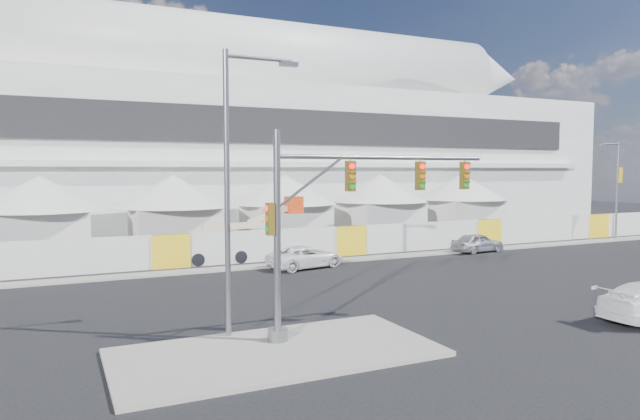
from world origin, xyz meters
name	(u,v)px	position (x,y,z in m)	size (l,w,h in m)	color
ground	(389,313)	(0.00, 0.00, 0.00)	(160.00, 160.00, 0.00)	black
median_island	(276,352)	(-6.00, -3.00, 0.07)	(10.00, 5.00, 0.15)	gray
far_curb	(527,246)	(20.00, 12.50, 0.06)	(80.00, 1.20, 0.12)	gray
stadium	(258,137)	(8.71, 41.50, 9.45)	(80.00, 24.80, 21.98)	silver
tent_row	(232,204)	(0.50, 24.00, 3.15)	(53.40, 8.40, 5.40)	silver
hoarding_fence	(351,241)	(6.00, 14.50, 1.00)	(70.00, 0.25, 2.00)	silver
scaffold_tower	(542,168)	(46.00, 36.00, 6.00)	(4.40, 4.40, 12.00)	#595B60
sedan_silver	(477,243)	(14.72, 11.91, 0.68)	(4.00, 1.61, 1.36)	#B4B4B9
pickup_curb	(306,257)	(1.24, 11.20, 0.65)	(4.71, 2.17, 1.31)	white
lot_car_a	(496,229)	(22.46, 18.52, 0.69)	(4.19, 1.46, 1.38)	white
lot_car_c	(55,252)	(-12.19, 19.29, 0.71)	(4.89, 1.99, 1.42)	#BDBCC1
traffic_mast	(329,223)	(-3.72, -2.10, 3.99)	(8.62, 0.67, 6.92)	slate
streetlight_median	(234,173)	(-6.65, -0.80, 5.66)	(2.65, 0.27, 9.59)	gray
streetlight_curb	(616,183)	(29.49, 12.50, 4.68)	(2.39, 0.54, 8.05)	slate
boom_lift	(227,244)	(-2.33, 15.50, 1.08)	(7.88, 1.81, 4.02)	red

